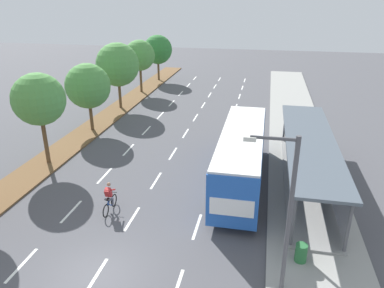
# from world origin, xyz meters

# --- Properties ---
(ground_plane) EXTENTS (140.00, 140.00, 0.00)m
(ground_plane) POSITION_xyz_m (0.00, 0.00, 0.00)
(ground_plane) COLOR #4C4C51
(median_strip) EXTENTS (2.60, 52.00, 0.12)m
(median_strip) POSITION_xyz_m (-8.30, 20.00, 0.06)
(median_strip) COLOR brown
(median_strip) RESTS_ON ground
(sidewalk_right) EXTENTS (4.50, 52.00, 0.15)m
(sidewalk_right) POSITION_xyz_m (9.25, 20.00, 0.07)
(sidewalk_right) COLOR gray
(sidewalk_right) RESTS_ON ground
(lane_divider_left) EXTENTS (0.14, 45.97, 0.01)m
(lane_divider_left) POSITION_xyz_m (-3.50, 17.48, 0.00)
(lane_divider_left) COLOR white
(lane_divider_left) RESTS_ON ground
(lane_divider_center) EXTENTS (0.14, 45.97, 0.01)m
(lane_divider_center) POSITION_xyz_m (0.00, 17.48, 0.00)
(lane_divider_center) COLOR white
(lane_divider_center) RESTS_ON ground
(lane_divider_right) EXTENTS (0.14, 45.97, 0.01)m
(lane_divider_right) POSITION_xyz_m (3.50, 17.48, 0.00)
(lane_divider_right) COLOR white
(lane_divider_right) RESTS_ON ground
(bus_shelter) EXTENTS (2.90, 14.19, 2.86)m
(bus_shelter) POSITION_xyz_m (9.53, 10.17, 1.86)
(bus_shelter) COLOR gray
(bus_shelter) RESTS_ON sidewalk_right
(bus) EXTENTS (2.54, 11.29, 3.37)m
(bus) POSITION_xyz_m (5.25, 9.49, 2.07)
(bus) COLOR #2356B2
(bus) RESTS_ON ground
(cyclist) EXTENTS (0.46, 1.82, 1.71)m
(cyclist) POSITION_xyz_m (-1.42, 4.83, 0.79)
(cyclist) COLOR black
(cyclist) RESTS_ON ground
(median_tree_second) EXTENTS (3.47, 3.47, 6.24)m
(median_tree_second) POSITION_xyz_m (-8.09, 9.70, 4.61)
(median_tree_second) COLOR brown
(median_tree_second) RESTS_ON median_strip
(median_tree_third) EXTENTS (3.74, 3.74, 5.69)m
(median_tree_third) POSITION_xyz_m (-8.06, 16.50, 3.94)
(median_tree_third) COLOR brown
(median_tree_third) RESTS_ON median_strip
(median_tree_fourth) EXTENTS (4.29, 4.29, 6.54)m
(median_tree_fourth) POSITION_xyz_m (-8.17, 23.30, 4.51)
(median_tree_fourth) COLOR brown
(median_tree_fourth) RESTS_ON median_strip
(median_tree_fifth) EXTENTS (3.53, 3.53, 6.06)m
(median_tree_fifth) POSITION_xyz_m (-8.23, 30.10, 4.40)
(median_tree_fifth) COLOR brown
(median_tree_fifth) RESTS_ON median_strip
(median_tree_farthest) EXTENTS (3.80, 3.80, 5.94)m
(median_tree_farthest) POSITION_xyz_m (-8.07, 36.90, 4.15)
(median_tree_farthest) COLOR brown
(median_tree_farthest) RESTS_ON median_strip
(streetlight) EXTENTS (1.91, 0.24, 6.50)m
(streetlight) POSITION_xyz_m (7.42, 0.72, 3.89)
(streetlight) COLOR #4C4C51
(streetlight) RESTS_ON sidewalk_right
(trash_bin) EXTENTS (0.52, 0.52, 0.85)m
(trash_bin) POSITION_xyz_m (8.45, 2.55, 0.57)
(trash_bin) COLOR #286B38
(trash_bin) RESTS_ON sidewalk_right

